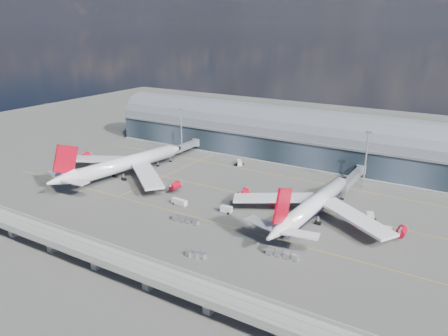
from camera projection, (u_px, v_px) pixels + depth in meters
The scene contains 19 objects.
ground at pixel (201, 206), 174.50m from camera, with size 500.00×500.00×0.00m, color #474744.
taxi_lines at pixel (229, 189), 192.40m from camera, with size 200.00×80.12×0.01m.
terminal at pixel (282, 137), 234.09m from camera, with size 200.00×30.00×28.00m.
guideway at pixel (95, 253), 128.27m from camera, with size 220.00×8.50×7.20m.
floodlight_mast_left at pixel (181, 130), 239.44m from camera, with size 3.00×0.70×25.70m.
floodlight_mast_right at pixel (366, 158), 190.04m from camera, with size 3.00×0.70×25.70m.
airliner_left at pixel (121, 165), 204.14m from camera, with size 71.15×74.88×22.86m.
airliner_right at pixel (313, 206), 160.21m from camera, with size 65.53×68.49×21.73m.
jet_bridge_left at pixel (185, 147), 238.86m from camera, with size 4.40×28.00×7.25m.
jet_bridge_right at pixel (353, 177), 191.40m from camera, with size 4.40×32.00×7.25m.
service_truck_0 at pixel (74, 161), 226.35m from camera, with size 3.91×8.19×3.26m.
service_truck_1 at pixel (226, 209), 168.00m from camera, with size 4.70×2.64×2.61m.
service_truck_2 at pixel (179, 202), 174.94m from camera, with size 7.06×2.53×2.51m.
service_truck_3 at pixel (387, 233), 149.03m from camera, with size 2.75×5.90×2.78m.
service_truck_4 at pixel (370, 218), 159.93m from camera, with size 3.97×5.96×3.17m.
service_truck_5 at pixel (239, 163), 223.89m from camera, with size 4.87×5.53×2.59m.
cargo_train_0 at pixel (186, 220), 159.67m from camera, with size 11.48×2.60×1.90m.
cargo_train_1 at pixel (282, 255), 135.78m from camera, with size 10.85×2.67×1.79m.
cargo_train_2 at pixel (196, 255), 136.08m from camera, with size 7.30×3.14×1.60m.
Camera 1 is at (91.73, -132.36, 69.53)m, focal length 35.00 mm.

